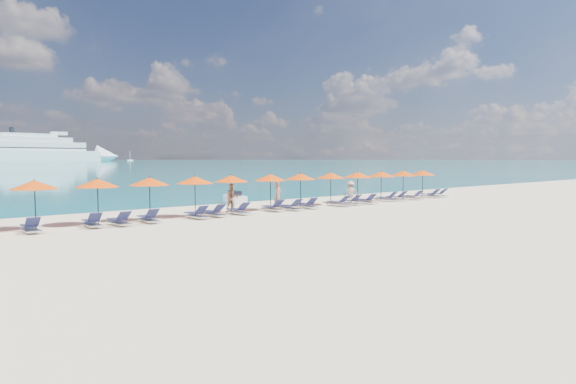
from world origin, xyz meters
TOP-DOWN VIEW (x-y plane):
  - ground at (0.00, 0.00)m, footprint 1400.00×1400.00m
  - cruise_ship at (103.06, 512.49)m, footprint 143.42×29.16m
  - sailboat_near at (158.38, 566.83)m, footprint 6.16×2.05m
  - sailboat_far at (190.57, 526.19)m, footprint 6.56×2.19m
  - jetski at (0.40, 9.51)m, footprint 1.46×2.66m
  - beachgoer_a at (0.73, 4.94)m, footprint 0.83×0.75m
  - beachgoer_b at (-2.68, 5.01)m, footprint 0.92×0.68m
  - beachgoer_c at (6.55, 4.04)m, footprint 1.16×0.98m
  - umbrella_1 at (-13.37, 4.95)m, footprint 2.10×2.10m
  - umbrella_2 at (-10.63, 4.71)m, footprint 2.10×2.10m
  - umbrella_3 at (-7.99, 4.67)m, footprint 2.10×2.10m
  - umbrella_4 at (-5.35, 4.66)m, footprint 2.10×2.10m
  - umbrella_5 at (-2.79, 4.95)m, footprint 2.10×2.10m
  - umbrella_6 at (0.04, 4.80)m, footprint 2.10×2.10m
  - umbrella_7 at (2.63, 4.90)m, footprint 2.10×2.10m
  - umbrella_8 at (5.39, 4.86)m, footprint 2.10×2.10m
  - umbrella_9 at (7.99, 4.72)m, footprint 2.10×2.10m
  - umbrella_10 at (10.60, 4.69)m, footprint 2.10×2.10m
  - umbrella_11 at (13.40, 4.76)m, footprint 2.10×2.10m
  - umbrella_12 at (16.01, 4.76)m, footprint 2.10×2.10m
  - lounger_2 at (-13.85, 3.65)m, footprint 0.63×1.70m
  - lounger_3 at (-11.26, 3.69)m, footprint 0.69×1.72m
  - lounger_4 at (-10.07, 3.41)m, footprint 0.74×1.74m
  - lounger_5 at (-8.56, 3.58)m, footprint 0.62×1.70m
  - lounger_6 at (-5.94, 3.47)m, footprint 0.76×1.75m
  - lounger_7 at (-4.79, 3.63)m, footprint 0.78×1.75m
  - lounger_8 at (-3.16, 3.63)m, footprint 0.72×1.73m
  - lounger_9 at (-0.56, 3.75)m, footprint 0.62×1.70m
  - lounger_10 at (0.59, 3.43)m, footprint 0.70×1.73m
  - lounger_11 at (2.13, 3.66)m, footprint 0.77×1.75m
  - lounger_12 at (4.78, 3.46)m, footprint 0.78×1.75m
  - lounger_13 at (5.93, 3.47)m, footprint 0.67×1.72m
  - lounger_14 at (7.53, 3.45)m, footprint 0.75×1.74m
  - lounger_15 at (10.14, 3.76)m, footprint 0.75×1.74m
  - lounger_16 at (11.28, 3.72)m, footprint 0.73×1.74m
  - lounger_17 at (12.87, 3.40)m, footprint 0.66×1.71m
  - lounger_18 at (15.53, 3.66)m, footprint 0.62×1.70m
  - lounger_19 at (16.58, 3.64)m, footprint 0.65×1.71m

SIDE VIEW (x-z plane):
  - ground at x=0.00m, z-range 0.00..0.00m
  - lounger_2 at x=-13.85m, z-range -0.09..0.56m
  - lounger_3 at x=-11.26m, z-range -0.09..0.56m
  - lounger_4 at x=-10.07m, z-range -0.09..0.56m
  - lounger_5 at x=-8.56m, z-range -0.09..0.56m
  - lounger_6 at x=-5.94m, z-range -0.09..0.56m
  - lounger_7 at x=-4.79m, z-range -0.09..0.56m
  - lounger_8 at x=-3.16m, z-range -0.09..0.56m
  - lounger_9 at x=-0.56m, z-range -0.09..0.56m
  - lounger_10 at x=0.59m, z-range -0.09..0.56m
  - lounger_11 at x=2.13m, z-range -0.09..0.56m
  - lounger_12 at x=4.78m, z-range -0.09..0.56m
  - lounger_13 at x=5.93m, z-range -0.09..0.56m
  - lounger_14 at x=7.53m, z-range -0.09..0.56m
  - lounger_15 at x=10.14m, z-range -0.09..0.56m
  - lounger_16 at x=11.28m, z-range -0.09..0.56m
  - lounger_17 at x=12.87m, z-range -0.09..0.56m
  - lounger_18 at x=15.53m, z-range -0.09..0.56m
  - lounger_19 at x=16.58m, z-range -0.09..0.56m
  - jetski at x=0.40m, z-range -0.08..0.82m
  - beachgoer_c at x=6.55m, z-range 0.00..1.64m
  - beachgoer_b at x=-2.68m, z-range 0.00..1.70m
  - beachgoer_a at x=0.73m, z-range 0.00..1.90m
  - sailboat_near at x=158.38m, z-range -4.49..6.81m
  - sailboat_far at x=190.57m, z-range -4.78..7.25m
  - umbrella_1 at x=-13.37m, z-range 0.88..3.16m
  - umbrella_2 at x=-10.63m, z-range 0.88..3.16m
  - umbrella_3 at x=-7.99m, z-range 0.88..3.16m
  - umbrella_4 at x=-5.35m, z-range 0.88..3.16m
  - umbrella_5 at x=-2.79m, z-range 0.88..3.16m
  - umbrella_6 at x=0.04m, z-range 0.88..3.16m
  - umbrella_7 at x=2.63m, z-range 0.88..3.16m
  - umbrella_8 at x=5.39m, z-range 0.88..3.16m
  - umbrella_9 at x=7.99m, z-range 0.88..3.16m
  - umbrella_10 at x=10.60m, z-range 0.88..3.16m
  - umbrella_11 at x=13.40m, z-range 0.88..3.16m
  - umbrella_12 at x=16.01m, z-range 0.88..3.16m
  - cruise_ship at x=103.06m, z-range -9.52..30.17m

